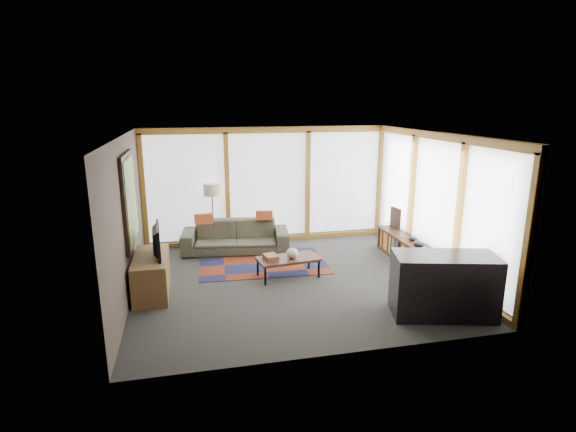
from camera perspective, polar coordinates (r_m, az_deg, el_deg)
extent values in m
plane|color=#323330|center=(8.17, 0.62, -8.18)|extent=(5.50, 5.50, 0.00)
cube|color=#493D36|center=(7.64, -19.87, -0.39)|extent=(0.04, 5.00, 2.60)
cube|color=#493D36|center=(5.46, 6.70, -5.33)|extent=(5.50, 0.04, 2.60)
cube|color=silver|center=(7.57, 0.67, 10.33)|extent=(5.50, 5.00, 0.04)
cube|color=white|center=(10.14, -2.57, 3.93)|extent=(5.30, 0.02, 2.35)
cube|color=white|center=(8.79, 18.19, 1.60)|extent=(0.02, 4.80, 2.35)
cube|color=black|center=(7.87, -19.52, 1.93)|extent=(0.05, 1.35, 1.55)
cube|color=gold|center=(7.86, -19.30, 1.94)|extent=(0.02, 1.20, 1.40)
cube|color=maroon|center=(9.00, -3.19, -6.00)|extent=(2.56, 1.71, 0.01)
imported|color=#343427|center=(9.67, -6.69, -2.60)|extent=(2.34, 1.17, 0.65)
cube|color=#B94E27|center=(9.51, -10.63, -0.33)|extent=(0.39, 0.15, 0.21)
cube|color=#B94E27|center=(9.67, -3.02, 0.11)|extent=(0.38, 0.19, 0.20)
cube|color=brown|center=(8.10, -2.20, -5.26)|extent=(0.27, 0.31, 0.09)
ellipsoid|color=beige|center=(8.15, 0.55, -4.76)|extent=(0.25, 0.25, 0.19)
ellipsoid|color=black|center=(8.75, 16.28, -3.42)|extent=(0.25, 0.25, 0.11)
ellipsoid|color=black|center=(9.09, 15.54, -2.78)|extent=(0.17, 0.17, 0.09)
cube|color=black|center=(9.84, 13.48, -0.25)|extent=(0.09, 0.34, 0.45)
cube|color=brown|center=(7.89, -16.94, -7.13)|extent=(0.54, 1.31, 0.65)
imported|color=black|center=(7.72, -16.81, -3.03)|extent=(0.18, 0.89, 0.51)
cube|color=black|center=(7.15, 19.17, -8.31)|extent=(1.62, 1.05, 0.94)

